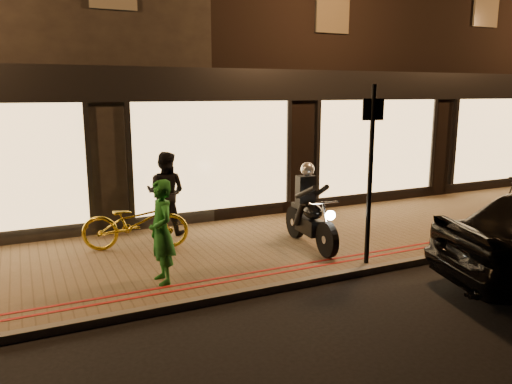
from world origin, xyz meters
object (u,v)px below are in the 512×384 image
(sign_post, at_px, (371,166))
(person_green, at_px, (162,232))
(motorcycle, at_px, (310,214))
(bicycle_gold, at_px, (135,222))

(sign_post, height_order, person_green, sign_post)
(motorcycle, height_order, sign_post, sign_post)
(bicycle_gold, height_order, person_green, person_green)
(motorcycle, height_order, person_green, person_green)
(motorcycle, distance_m, bicycle_gold, 3.25)
(motorcycle, distance_m, sign_post, 1.68)
(motorcycle, xyz_separation_m, person_green, (-2.99, -0.61, 0.18))
(sign_post, distance_m, person_green, 3.55)
(motorcycle, relative_size, person_green, 1.22)
(bicycle_gold, distance_m, person_green, 1.86)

